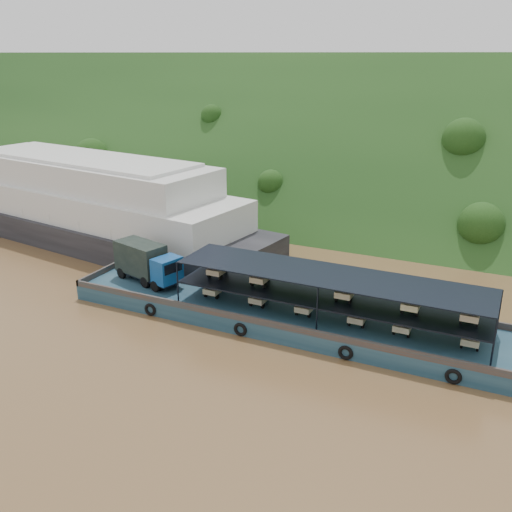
% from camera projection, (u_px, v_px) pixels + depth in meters
% --- Properties ---
extents(ground, '(160.00, 160.00, 0.00)m').
position_uv_depth(ground, '(262.00, 307.00, 46.78)').
color(ground, brown).
rests_on(ground, ground).
extents(hillside, '(140.00, 39.60, 39.60)m').
position_uv_depth(hillside, '(374.00, 207.00, 77.38)').
color(hillside, '#153312').
rests_on(hillside, ground).
extents(cargo_barge, '(35.00, 7.18, 4.54)m').
position_uv_depth(cargo_barge, '(273.00, 307.00, 44.19)').
color(cargo_barge, '#122F41').
rests_on(cargo_barge, ground).
extents(passenger_ferry, '(46.54, 17.51, 9.20)m').
position_uv_depth(passenger_ferry, '(87.00, 203.00, 63.23)').
color(passenger_ferry, black).
rests_on(passenger_ferry, ground).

